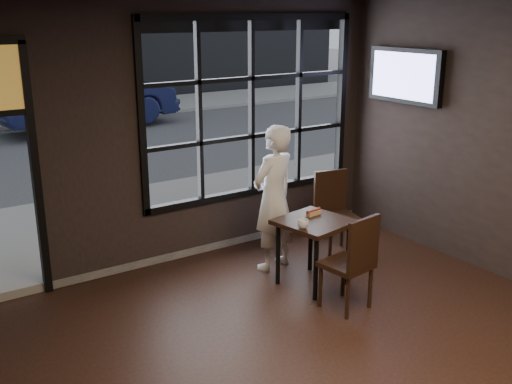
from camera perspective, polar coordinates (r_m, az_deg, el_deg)
window_frame at (r=7.62m, az=-0.44°, el=8.04°), size 3.06×0.12×2.28m
cafe_table at (r=6.75m, az=5.46°, el=-5.73°), size 0.83×0.83×0.77m
chair_near at (r=6.23m, az=8.61°, el=-6.53°), size 0.51×0.51×1.03m
chair_window at (r=7.59m, az=7.74°, el=-2.11°), size 0.54×0.54×1.04m
man at (r=7.00m, az=1.68°, el=-0.59°), size 0.72×0.56×1.74m
hotdog at (r=6.76m, az=5.50°, el=-1.96°), size 0.21×0.10×0.06m
cup at (r=6.35m, az=4.48°, el=-3.03°), size 0.16×0.16×0.10m
tv at (r=7.98m, az=14.02°, el=10.70°), size 0.13×1.18×0.69m
navy_car at (r=16.23m, az=-15.79°, el=8.82°), size 4.80×2.15×1.53m
tree_right at (r=19.01m, az=-17.42°, el=15.37°), size 2.25×2.25×3.84m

